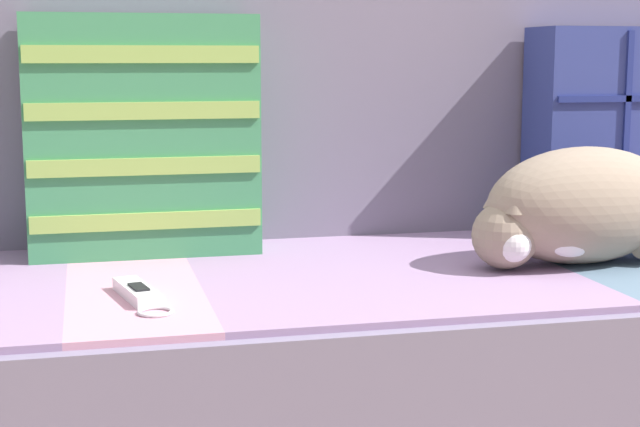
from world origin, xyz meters
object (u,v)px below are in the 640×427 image
couch (313,380)px  game_remote_near (138,294)px  throw_pillow_striped (143,136)px  sleeping_cat (577,209)px

couch → game_remote_near: 0.40m
throw_pillow_striped → couch: bearing=-34.3°
couch → throw_pillow_striped: size_ratio=5.10×
sleeping_cat → game_remote_near: (-0.73, -0.08, -0.08)m
throw_pillow_striped → game_remote_near: 0.40m
couch → sleeping_cat: (0.43, -0.08, 0.29)m
couch → throw_pillow_striped: 0.51m
game_remote_near → throw_pillow_striped: bearing=84.6°
sleeping_cat → throw_pillow_striped: bearing=159.3°
throw_pillow_striped → sleeping_cat: (0.69, -0.26, -0.11)m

